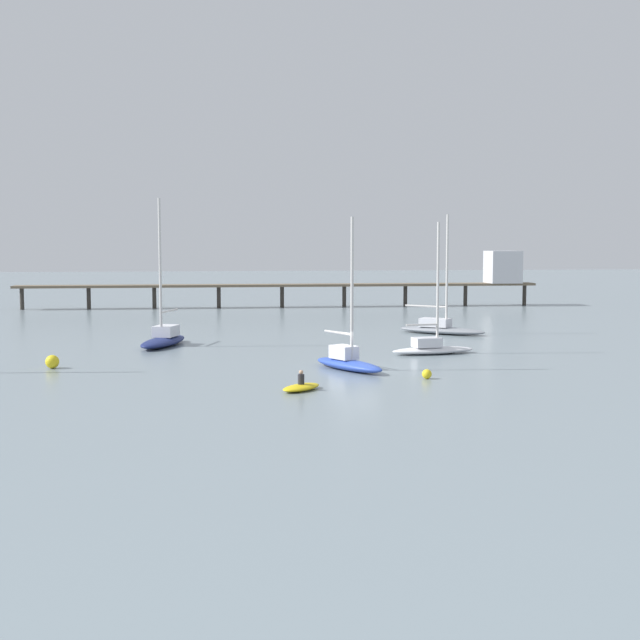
# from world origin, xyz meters

# --- Properties ---
(ground_plane) EXTENTS (400.00, 400.00, 0.00)m
(ground_plane) POSITION_xyz_m (0.00, 0.00, 0.00)
(ground_plane) COLOR gray
(pier) EXTENTS (66.18, 4.67, 7.16)m
(pier) POSITION_xyz_m (15.43, 53.33, 3.94)
(pier) COLOR brown
(pier) RESTS_ON ground_plane
(sailboat_navy) EXTENTS (4.52, 7.89, 11.60)m
(sailboat_navy) POSITION_xyz_m (-13.13, 14.32, 0.70)
(sailboat_navy) COLOR navy
(sailboat_navy) RESTS_ON ground_plane
(sailboat_white) EXTENTS (6.58, 2.80, 9.65)m
(sailboat_white) POSITION_xyz_m (6.60, 6.66, 0.61)
(sailboat_white) COLOR white
(sailboat_white) RESTS_ON ground_plane
(sailboat_blue) EXTENTS (4.48, 6.42, 9.76)m
(sailboat_blue) POSITION_xyz_m (-0.86, -0.22, 0.68)
(sailboat_blue) COLOR #2D4CB7
(sailboat_blue) RESTS_ON ground_plane
(sailboat_gray) EXTENTS (7.75, 6.79, 10.66)m
(sailboat_gray) POSITION_xyz_m (11.14, 20.06, 0.64)
(sailboat_gray) COLOR gray
(sailboat_gray) RESTS_ON ground_plane
(dinghy_yellow) EXTENTS (2.87, 2.86, 1.14)m
(dinghy_yellow) POSITION_xyz_m (-4.72, -7.37, 0.21)
(dinghy_yellow) COLOR yellow
(dinghy_yellow) RESTS_ON ground_plane
(mooring_buoy_near) EXTENTS (0.58, 0.58, 0.58)m
(mooring_buoy_near) POSITION_xyz_m (3.21, -4.45, 0.29)
(mooring_buoy_near) COLOR yellow
(mooring_buoy_near) RESTS_ON ground_plane
(mooring_buoy_far) EXTENTS (0.88, 0.88, 0.88)m
(mooring_buoy_far) POSITION_xyz_m (-19.75, 3.03, 0.44)
(mooring_buoy_far) COLOR yellow
(mooring_buoy_far) RESTS_ON ground_plane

